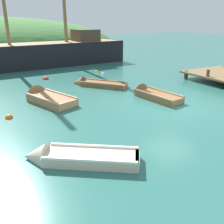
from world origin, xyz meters
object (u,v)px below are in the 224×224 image
rowboat_outer_left (151,95)px  buoy_red (46,79)px  sailing_ship (45,57)px  buoy_white (103,74)px  rowboat_far (45,99)px  rowboat_center (74,159)px  rowboat_portside (95,84)px  buoy_orange (9,118)px  buoy_yellow (97,72)px

rowboat_outer_left → buoy_red: rowboat_outer_left is taller
sailing_ship → buoy_white: 6.84m
rowboat_far → sailing_ship: bearing=-34.8°
buoy_red → rowboat_center: bearing=-101.6°
rowboat_portside → buoy_orange: size_ratio=10.30×
rowboat_outer_left → buoy_orange: (-7.46, 0.57, -0.11)m
rowboat_outer_left → rowboat_center: bearing=116.8°
buoy_yellow → buoy_red: (-4.50, -0.69, 0.00)m
sailing_ship → rowboat_far: (-3.07, -10.78, -0.69)m
buoy_yellow → buoy_red: 4.56m
rowboat_portside → buoy_yellow: (2.18, 4.13, -0.08)m
sailing_ship → rowboat_far: size_ratio=5.07×
rowboat_center → rowboat_portside: bearing=-84.7°
rowboat_far → rowboat_center: bearing=153.2°
buoy_white → buoy_yellow: size_ratio=1.00×
rowboat_center → buoy_yellow: bearing=-84.0°
rowboat_center → buoy_white: (6.83, 11.06, -0.09)m
rowboat_portside → buoy_white: size_ratio=12.00×
rowboat_portside → buoy_red: size_ratio=8.30×
rowboat_center → buoy_yellow: rowboat_center is taller
rowboat_far → buoy_white: size_ratio=12.50×
buoy_red → sailing_ship: bearing=74.2°
rowboat_outer_left → sailing_ship: bearing=2.9°
buoy_white → buoy_yellow: (0.06, 1.22, 0.00)m
rowboat_far → buoy_red: size_ratio=8.64×
buoy_white → buoy_yellow: same height
sailing_ship → buoy_yellow: sailing_ship is taller
sailing_ship → rowboat_portside: (0.73, -9.07, -0.74)m
sailing_ship → buoy_yellow: size_ratio=63.13×
rowboat_portside → rowboat_center: bearing=110.8°
rowboat_far → buoy_yellow: 8.35m
buoy_orange → buoy_red: size_ratio=0.81×
buoy_white → buoy_red: bearing=173.2°
rowboat_center → rowboat_outer_left: bearing=-110.7°
rowboat_center → buoy_red: bearing=-66.3°
rowboat_outer_left → buoy_red: 8.32m
rowboat_portside → buoy_red: 4.15m
rowboat_far → rowboat_portside: 4.17m
sailing_ship → buoy_yellow: (2.91, -4.95, -0.82)m
buoy_orange → buoy_yellow: size_ratio=1.16×
rowboat_far → buoy_orange: size_ratio=10.73×
rowboat_outer_left → rowboat_far: 5.82m
sailing_ship → buoy_orange: bearing=64.4°
sailing_ship → buoy_yellow: 5.80m
rowboat_center → rowboat_outer_left: rowboat_outer_left is taller
rowboat_far → buoy_red: bearing=-34.9°
rowboat_center → buoy_orange: size_ratio=10.11×
buoy_white → buoy_yellow: 1.22m
buoy_yellow → rowboat_outer_left: bearing=-94.2°
sailing_ship → rowboat_center: (-3.98, -17.22, -0.73)m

